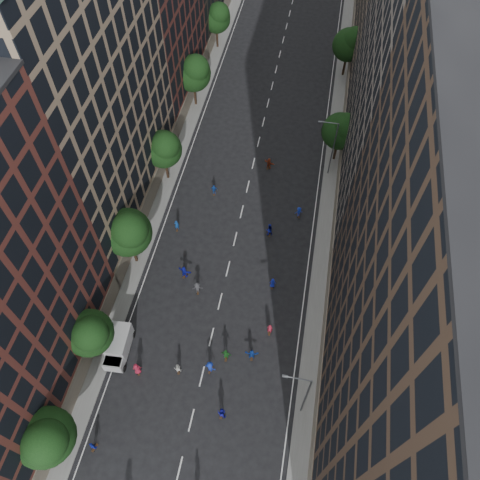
{
  "coord_description": "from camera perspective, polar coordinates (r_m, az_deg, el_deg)",
  "views": [
    {
      "loc": [
        7.03,
        -1.89,
        48.41
      ],
      "look_at": [
        0.9,
        30.08,
        2.0
      ],
      "focal_mm": 35.0,
      "sensor_mm": 36.0,
      "label": 1
    }
  ],
  "objects": [
    {
      "name": "bldg_right_a",
      "position": [
        36.79,
        24.27,
        -8.95
      ],
      "size": [
        14.0,
        30.0,
        36.0
      ],
      "primitive_type": "cube",
      "color": "#423023",
      "rests_on": "ground"
    },
    {
      "name": "tree_right_a",
      "position": [
        65.75,
        12.29,
        12.97
      ],
      "size": [
        5.0,
        5.0,
        8.39
      ],
      "color": "black",
      "rests_on": "ground"
    },
    {
      "name": "skater_3",
      "position": [
        50.58,
        -3.66,
        -15.22
      ],
      "size": [
        1.31,
        0.95,
        1.82
      ],
      "primitive_type": "imported",
      "rotation": [
        0.0,
        0.0,
        2.89
      ],
      "color": "#142DA3",
      "rests_on": "ground"
    },
    {
      "name": "skater_14",
      "position": [
        58.98,
        3.56,
        1.26
      ],
      "size": [
        1.13,
        1.0,
        1.95
      ],
      "primitive_type": "imported",
      "rotation": [
        0.0,
        0.0,
        3.46
      ],
      "color": "#141CA8",
      "rests_on": "ground"
    },
    {
      "name": "streetlamp_near",
      "position": [
        45.54,
        7.82,
        -18.14
      ],
      "size": [
        2.64,
        0.22,
        9.06
      ],
      "color": "#595B60",
      "rests_on": "ground"
    },
    {
      "name": "sidewalk_right",
      "position": [
        69.28,
        11.97,
        9.29
      ],
      "size": [
        4.0,
        105.0,
        0.15
      ],
      "primitive_type": "cube",
      "color": "slate",
      "rests_on": "ground"
    },
    {
      "name": "skater_6",
      "position": [
        51.53,
        -12.45,
        -15.08
      ],
      "size": [
        1.07,
        0.91,
        1.86
      ],
      "primitive_type": "imported",
      "rotation": [
        0.0,
        0.0,
        3.56
      ],
      "color": "maroon",
      "rests_on": "ground"
    },
    {
      "name": "skater_12",
      "position": [
        55.02,
        4.0,
        -5.26
      ],
      "size": [
        0.76,
        0.5,
        1.54
      ],
      "primitive_type": "imported",
      "rotation": [
        0.0,
        0.0,
        3.13
      ],
      "color": "#1522B2",
      "rests_on": "ground"
    },
    {
      "name": "skater_7",
      "position": [
        52.25,
        3.64,
        -10.77
      ],
      "size": [
        0.65,
        0.45,
        1.72
      ],
      "primitive_type": "imported",
      "rotation": [
        0.0,
        0.0,
        3.2
      ],
      "color": "#AF1D34",
      "rests_on": "ground"
    },
    {
      "name": "skater_15",
      "position": [
        61.31,
        7.18,
        3.4
      ],
      "size": [
        1.15,
        0.92,
        1.56
      ],
      "primitive_type": "imported",
      "rotation": [
        0.0,
        0.0,
        3.53
      ],
      "color": "#1329A1",
      "rests_on": "ground"
    },
    {
      "name": "skater_8",
      "position": [
        51.03,
        -7.6,
        -15.24
      ],
      "size": [
        0.87,
        0.76,
        1.5
      ],
      "primitive_type": "imported",
      "rotation": [
        0.0,
        0.0,
        3.44
      ],
      "color": "silver",
      "rests_on": "ground"
    },
    {
      "name": "bldg_right_b",
      "position": [
        57.16,
        21.91,
        17.02
      ],
      "size": [
        14.0,
        28.0,
        33.0
      ],
      "primitive_type": "cube",
      "color": "#685F56",
      "rests_on": "ground"
    },
    {
      "name": "skater_9",
      "position": [
        54.64,
        -5.22,
        -5.84
      ],
      "size": [
        1.3,
        0.94,
        1.81
      ],
      "primitive_type": "imported",
      "rotation": [
        0.0,
        0.0,
        3.39
      ],
      "color": "#36363A",
      "rests_on": "ground"
    },
    {
      "name": "tree_left_3",
      "position": [
        62.31,
        -9.28,
        10.99
      ],
      "size": [
        5.0,
        5.0,
        8.58
      ],
      "color": "black",
      "rests_on": "ground"
    },
    {
      "name": "sidewalk_left",
      "position": [
        71.68,
        -7.7,
        11.99
      ],
      "size": [
        4.0,
        105.0,
        0.15
      ],
      "primitive_type": "cube",
      "color": "slate",
      "rests_on": "ground"
    },
    {
      "name": "skater_4",
      "position": [
        50.54,
        -17.5,
        -22.85
      ],
      "size": [
        0.97,
        0.64,
        1.54
      ],
      "primitive_type": "imported",
      "rotation": [
        0.0,
        0.0,
        2.82
      ],
      "color": "#1422A6",
      "rests_on": "ground"
    },
    {
      "name": "skater_16",
      "position": [
        63.37,
        -3.17,
        6.13
      ],
      "size": [
        0.93,
        0.4,
        1.58
      ],
      "primitive_type": "imported",
      "rotation": [
        0.0,
        0.0,
        3.15
      ],
      "color": "#1441A4",
      "rests_on": "ground"
    },
    {
      "name": "skater_11",
      "position": [
        55.89,
        -6.81,
        -3.88
      ],
      "size": [
        1.77,
        0.95,
        1.82
      ],
      "primitive_type": "imported",
      "rotation": [
        0.0,
        0.0,
        2.88
      ],
      "color": "#131AA1",
      "rests_on": "ground"
    },
    {
      "name": "skater_5",
      "position": [
        51.1,
        1.44,
        -13.77
      ],
      "size": [
        1.53,
        0.64,
        1.6
      ],
      "primitive_type": "imported",
      "rotation": [
        0.0,
        0.0,
        3.25
      ],
      "color": "#143AA3",
      "rests_on": "ground"
    },
    {
      "name": "skater_2",
      "position": [
        49.15,
        -2.26,
        -20.28
      ],
      "size": [
        1.0,
        0.85,
        1.82
      ],
      "primitive_type": "imported",
      "rotation": [
        0.0,
        0.0,
        2.95
      ],
      "color": "#11118E",
      "rests_on": "ground"
    },
    {
      "name": "ground",
      "position": [
        64.4,
        0.88,
        6.21
      ],
      "size": [
        240.0,
        240.0,
        0.0
      ],
      "primitive_type": "plane",
      "color": "black",
      "rests_on": "ground"
    },
    {
      "name": "tree_right_b",
      "position": [
        81.76,
        13.31,
        22.29
      ],
      "size": [
        5.2,
        5.2,
        8.83
      ],
      "color": "black",
      "rests_on": "ground"
    },
    {
      "name": "cargo_van",
      "position": [
        52.48,
        -14.63,
        -12.4
      ],
      "size": [
        2.52,
        4.9,
        2.54
      ],
      "rotation": [
        0.0,
        0.0,
        0.06
      ],
      "color": "silver",
      "rests_on": "ground"
    },
    {
      "name": "tree_left_2",
      "position": [
        53.5,
        -13.5,
        0.99
      ],
      "size": [
        5.6,
        5.6,
        9.45
      ],
      "color": "black",
      "rests_on": "ground"
    },
    {
      "name": "tree_left_1",
      "position": [
        49.1,
        -17.83,
        -10.76
      ],
      "size": [
        4.8,
        4.8,
        8.21
      ],
      "color": "black",
      "rests_on": "ground"
    },
    {
      "name": "tree_left_4",
      "position": [
        73.82,
        -5.65,
        19.71
      ],
      "size": [
        5.4,
        5.4,
        9.08
      ],
      "color": "black",
      "rests_on": "ground"
    },
    {
      "name": "bldg_left_c",
      "position": [
        73.82,
        -12.44,
        26.04
      ],
      "size": [
        14.0,
        20.0,
        28.0
      ],
      "primitive_type": "cube",
      "color": "#5A2922",
      "rests_on": "ground"
    },
    {
      "name": "skater_10",
      "position": [
        50.92,
        -1.69,
        -13.79
      ],
      "size": [
        1.16,
        0.53,
        1.95
      ],
      "primitive_type": "imported",
      "rotation": [
        0.0,
        0.0,
        3.09
      ],
      "color": "#1E6723",
      "rests_on": "ground"
    },
    {
      "name": "skater_13",
      "position": [
        60.0,
        -7.73,
        1.79
      ],
      "size": [
        0.65,
        0.47,
        1.67
      ],
      "primitive_type": "imported",
      "rotation": [
        0.0,
        0.0,
        3.26
      ],
      "color": "navy",
      "rests_on": "ground"
    },
    {
      "name": "skater_17",
      "position": [
        66.62,
        3.55,
        9.28
      ],
      "size": [
        1.66,
        1.09,
        1.72
      ],
      "primitive_type": "imported",
      "rotation": [
        0.0,
        0.0,
        2.74
      ],
      "color": "#9D361A",
      "rests_on": "ground"
    },
    {
      "name": "tree_left_0",
      "position": [
        46.48,
        -22.61,
        -21.43
      ],
      "size": [
        5.2,
        5.2,
        8.83
      ],
      "color": "black",
      "rests_on": "ground"
    },
    {
      "name": "streetlamp_far",
      "position": [
        63.87,
        11.14,
        11.15
      ],
      "size": [
        2.64,
        0.22,
        9.06
      ],
      "color": "#595B60",
      "rests_on": "ground"
    },
    {
      "name": "bldg_left_b",
      "position": [
        55.0,
        -20.68,
        16.52
      ],
      "size": [
        14.0,
        26.0,
        34.0
      ],
      "primitive_type": "cube",
      "color": "#8D755C",
      "rests_on": "ground"
    },
    {
      "name": "tree_left_5",
      "position": [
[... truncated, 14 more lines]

